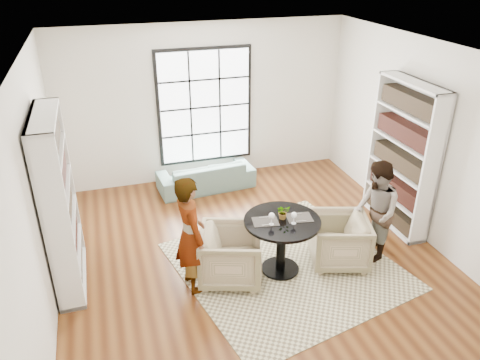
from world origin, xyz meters
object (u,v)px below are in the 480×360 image
object	(u,v)px
pedestal_table	(282,234)
armchair_left	(231,255)
person_left	(190,235)
wine_glass_left	(272,216)
wine_glass_right	(294,215)
person_right	(376,212)
sofa	(206,175)
flower_centerpiece	(283,212)
armchair_right	(339,241)

from	to	relation	value
pedestal_table	armchair_left	distance (m)	0.75
person_left	pedestal_table	bearing A→B (deg)	-101.02
person_left	wine_glass_left	bearing A→B (deg)	-104.86
pedestal_table	wine_glass_right	world-z (taller)	wine_glass_right
person_right	wine_glass_right	distance (m)	1.32
sofa	flower_centerpiece	distance (m)	2.89
pedestal_table	person_right	xyz separation A→B (m)	(1.41, -0.06, 0.16)
armchair_right	wine_glass_right	size ratio (longest dim) A/B	4.65
sofa	armchair_right	size ratio (longest dim) A/B	2.22
pedestal_table	armchair_left	bearing A→B (deg)	177.53
armchair_left	wine_glass_left	xyz separation A→B (m)	(0.53, -0.10, 0.58)
wine_glass_left	flower_centerpiece	bearing A→B (deg)	27.63
armchair_right	flower_centerpiece	distance (m)	1.02
sofa	wine_glass_right	xyz separation A→B (m)	(0.52, -2.95, 0.70)
flower_centerpiece	sofa	bearing A→B (deg)	98.81
armchair_left	flower_centerpiece	size ratio (longest dim) A/B	4.22
person_left	armchair_right	bearing A→B (deg)	-102.16
pedestal_table	armchair_right	xyz separation A→B (m)	(0.86, -0.06, -0.24)
wine_glass_left	flower_centerpiece	distance (m)	0.24
armchair_left	armchair_right	bearing A→B (deg)	-74.64
sofa	person_right	xyz separation A→B (m)	(1.82, -2.88, 0.50)
person_left	sofa	bearing A→B (deg)	-26.72
sofa	person_left	size ratio (longest dim) A/B	1.10
pedestal_table	sofa	world-z (taller)	pedestal_table
pedestal_table	wine_glass_left	size ratio (longest dim) A/B	5.77
person_left	flower_centerpiece	bearing A→B (deg)	-99.23
flower_centerpiece	armchair_right	bearing A→B (deg)	-7.01
armchair_left	wine_glass_right	world-z (taller)	wine_glass_right
armchair_left	wine_glass_left	size ratio (longest dim) A/B	4.63
pedestal_table	armchair_left	xyz separation A→B (m)	(-0.72, 0.03, -0.22)
pedestal_table	flower_centerpiece	distance (m)	0.34
person_left	wine_glass_right	distance (m)	1.39
armchair_left	person_left	world-z (taller)	person_left
armchair_right	person_right	distance (m)	0.67
armchair_right	wine_glass_left	bearing A→B (deg)	-72.66
wine_glass_left	flower_centerpiece	size ratio (longest dim) A/B	0.91
armchair_left	wine_glass_right	bearing A→B (deg)	-82.21
wine_glass_left	sofa	bearing A→B (deg)	94.44
armchair_left	armchair_right	size ratio (longest dim) A/B	1.04
pedestal_table	armchair_right	size ratio (longest dim) A/B	1.30
armchair_right	wine_glass_right	bearing A→B (deg)	-67.93
person_left	person_right	distance (m)	2.68
armchair_left	wine_glass_left	world-z (taller)	wine_glass_left
armchair_left	person_left	xyz separation A→B (m)	(-0.55, 0.00, 0.44)
armchair_left	pedestal_table	bearing A→B (deg)	-73.68
armchair_right	flower_centerpiece	world-z (taller)	flower_centerpiece
sofa	person_right	size ratio (longest dim) A/B	1.19
person_left	person_right	xyz separation A→B (m)	(2.68, -0.09, -0.06)
person_right	wine_glass_right	xyz separation A→B (m)	(-1.30, -0.07, 0.20)
pedestal_table	wine_glass_left	world-z (taller)	wine_glass_left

